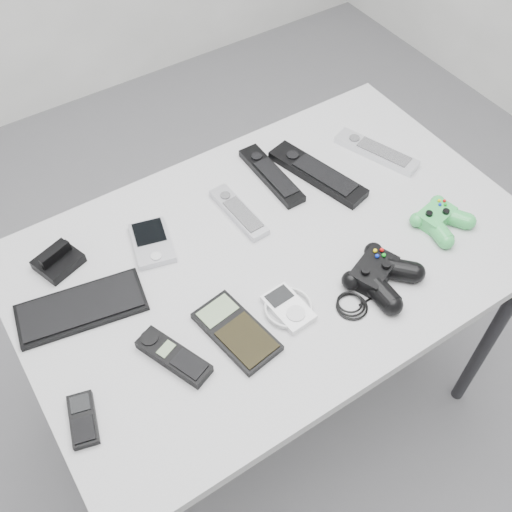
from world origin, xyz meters
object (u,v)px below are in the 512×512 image
remote_black_a (271,175)px  cordless_handset (174,356)px  remote_silver_a (239,212)px  mp3_player (288,307)px  remote_black_b (317,173)px  controller_black (380,274)px  mobile_phone (83,419)px  remote_silver_b (376,151)px  controller_green (440,218)px  pda_keyboard (81,307)px  desk (275,268)px  calculator (236,331)px  pda (152,242)px

remote_black_a → cordless_handset: bearing=-143.8°
remote_silver_a → mp3_player: (-0.06, -0.28, -0.00)m
remote_black_b → cordless_handset: 0.58m
remote_silver_a → controller_black: controller_black is taller
mobile_phone → remote_silver_b: bearing=31.4°
controller_black → controller_green: 0.22m
remote_silver_a → mp3_player: same height
mobile_phone → pda_keyboard: bearing=83.3°
remote_black_b → cordless_handset: bearing=-168.8°
remote_silver_a → remote_black_b: 0.22m
desk → mp3_player: (-0.07, -0.14, 0.07)m
remote_black_a → controller_green: size_ratio=1.72×
remote_black_a → calculator: bearing=-132.2°
mp3_player → controller_green: (0.42, 0.00, 0.01)m
desk → remote_black_a: bearing=58.4°
calculator → mp3_player: mp3_player is taller
pda → remote_black_b: size_ratio=0.48×
remote_silver_b → controller_green: (-0.03, -0.26, 0.01)m
remote_black_a → remote_silver_b: bearing=-14.6°
controller_black → controller_green: size_ratio=1.92×
remote_black_a → remote_black_b: (0.10, -0.06, 0.00)m
pda_keyboard → controller_green: size_ratio=2.00×
pda → mobile_phone: pda is taller
remote_silver_b → mp3_player: 0.52m
controller_black → pda_keyboard: bearing=132.8°
remote_silver_b → mp3_player: remote_silver_b is taller
mobile_phone → calculator: 0.32m
remote_silver_a → remote_black_a: bearing=21.7°
remote_black_b → pda_keyboard: bearing=170.0°
remote_black_a → remote_black_b: remote_black_b is taller
cordless_handset → calculator: cordless_handset is taller
remote_black_a → cordless_handset: size_ratio=1.42×
pda_keyboard → cordless_handset: size_ratio=1.65×
desk → controller_green: controller_green is taller
remote_silver_b → calculator: remote_silver_b is taller
remote_silver_a → remote_silver_b: (0.40, -0.01, 0.00)m
remote_silver_b → controller_green: size_ratio=1.70×
cordless_handset → mp3_player: (0.25, -0.03, -0.00)m
mp3_player → controller_black: size_ratio=0.43×
remote_silver_a → remote_black_a: 0.14m
remote_silver_a → calculator: remote_silver_a is taller
controller_green → calculator: bearing=169.0°
remote_black_b → controller_green: bearing=-77.5°
desk → remote_black_a: remote_black_a is taller
cordless_handset → controller_green: 0.67m
remote_silver_a → mobile_phone: bearing=-153.9°
cordless_handset → mobile_phone: bearing=164.8°
mobile_phone → cordless_handset: 0.19m
remote_black_b → calculator: size_ratio=1.48×
remote_silver_a → mp3_player: 0.28m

